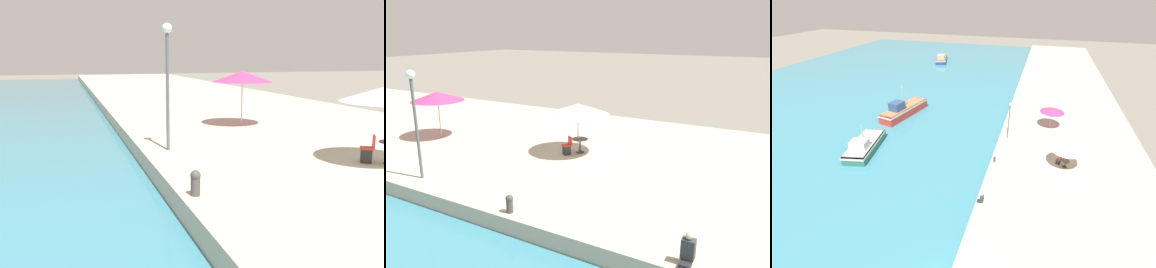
% 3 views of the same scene
% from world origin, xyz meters
% --- Properties ---
extents(cafe_umbrella_pink, '(3.19, 3.19, 2.56)m').
position_xyz_m(cafe_umbrella_pink, '(7.21, 15.49, 2.94)').
color(cafe_umbrella_pink, '#B7B7B7').
rests_on(cafe_umbrella_pink, quay_promenade).
extents(cafe_umbrella_white, '(2.99, 2.99, 2.68)m').
position_xyz_m(cafe_umbrella_white, '(5.80, 23.98, 3.07)').
color(cafe_umbrella_white, '#B7B7B7').
rests_on(cafe_umbrella_white, quay_promenade).
extents(cafe_table, '(0.80, 0.80, 0.74)m').
position_xyz_m(cafe_table, '(7.31, 15.43, 1.20)').
color(cafe_table, '#333338').
rests_on(cafe_table, quay_promenade).
extents(cafe_chair_left, '(0.58, 0.57, 0.91)m').
position_xyz_m(cafe_chair_left, '(6.72, 15.84, 0.99)').
color(cafe_chair_left, '#2D2D33').
rests_on(cafe_chair_left, quay_promenade).
extents(person_at_quay, '(0.51, 0.36, 0.94)m').
position_xyz_m(person_at_quay, '(0.44, 8.24, 1.08)').
color(person_at_quay, '#232328').
rests_on(person_at_quay, quay_promenade).
extents(mooring_bollard, '(0.26, 0.26, 0.65)m').
position_xyz_m(mooring_bollard, '(0.39, 14.27, 1.01)').
color(mooring_bollard, '#4C4742').
rests_on(mooring_bollard, quay_promenade).
extents(lamppost, '(0.36, 0.36, 4.56)m').
position_xyz_m(lamppost, '(0.98, 19.54, 3.76)').
color(lamppost, '#565B60').
rests_on(lamppost, quay_promenade).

